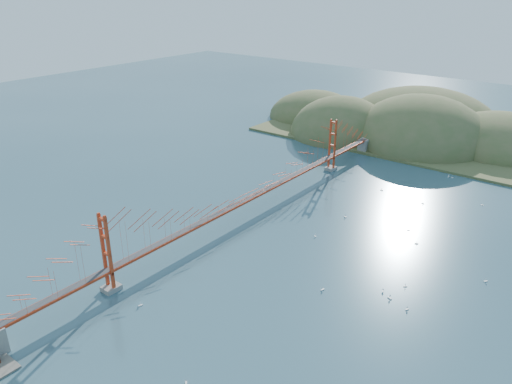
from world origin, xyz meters
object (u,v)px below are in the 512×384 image
Objects in this scene: bridge at (248,180)px; sailboat_0 at (323,289)px; sailboat_2 at (390,297)px; sailboat_1 at (315,236)px.

bridge is 142.58× the size of sailboat_0.
sailboat_2 reaches higher than sailboat_1.
sailboat_1 is (14.03, 0.59, -6.87)m from bridge.
bridge reaches higher than sailboat_1.
sailboat_2 is at bearing -26.98° from sailboat_1.
sailboat_1 is (-17.25, 8.78, -0.02)m from sailboat_2.
bridge is at bearing 165.32° from sailboat_2.
sailboat_1 is at bearing 2.39° from bridge.
sailboat_1 is at bearing 153.02° from sailboat_2.
sailboat_0 is (23.10, -12.09, -6.86)m from bridge.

